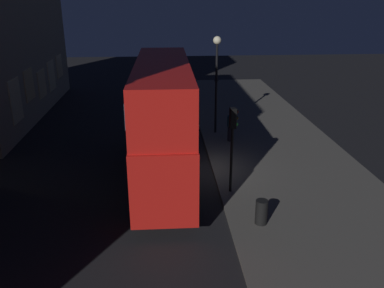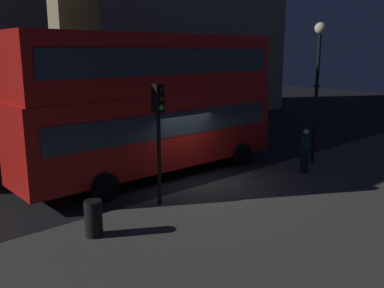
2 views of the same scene
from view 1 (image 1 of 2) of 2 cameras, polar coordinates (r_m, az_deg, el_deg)
ground_plane at (r=20.15m, az=1.46°, el=-3.80°), size 80.00×80.00×0.00m
sidewalk_slab at (r=20.98m, az=13.33°, el=-3.18°), size 44.00×7.65×0.12m
double_decker_bus at (r=18.52m, az=-4.07°, el=3.99°), size 11.05×2.83×5.47m
traffic_light_near_kerb at (r=16.91m, az=5.80°, el=1.62°), size 0.34×0.37×3.78m
street_lamp at (r=24.39m, az=3.52°, el=11.10°), size 0.49×0.49×5.88m
pedestrian at (r=23.69m, az=5.45°, el=2.51°), size 0.38×0.38×1.75m
litter_bin at (r=15.53m, az=9.81°, el=-9.47°), size 0.46×0.46×0.96m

